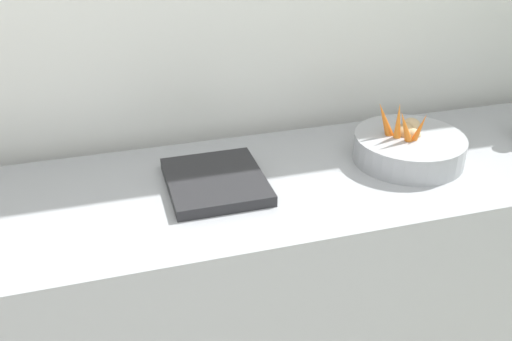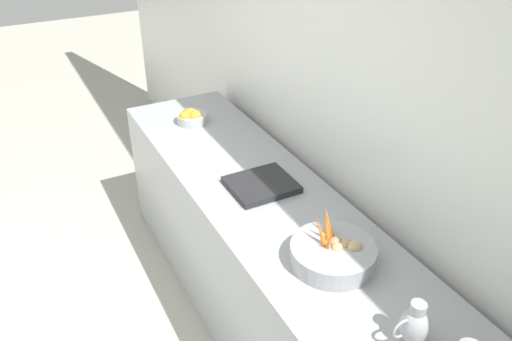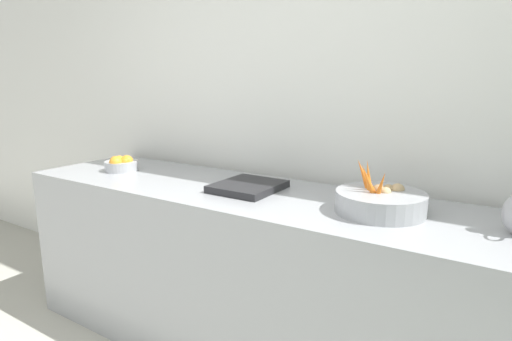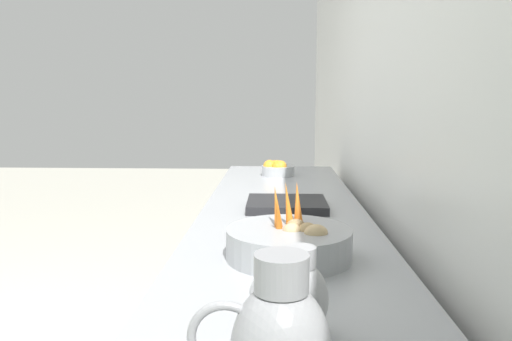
# 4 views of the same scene
# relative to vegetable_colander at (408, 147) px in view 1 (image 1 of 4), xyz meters

# --- Properties ---
(prep_counter) EXTENTS (0.70, 2.99, 0.91)m
(prep_counter) POSITION_rel_vegetable_colander_xyz_m (0.01, -0.52, -0.51)
(prep_counter) COLOR #9EA0A5
(prep_counter) RESTS_ON ground_plane
(vegetable_colander) EXTENTS (0.37, 0.37, 0.22)m
(vegetable_colander) POSITION_rel_vegetable_colander_xyz_m (0.00, 0.00, 0.00)
(vegetable_colander) COLOR #9EA0A5
(vegetable_colander) RESTS_ON prep_counter
(counter_sink_basin) EXTENTS (0.34, 0.30, 0.04)m
(counter_sink_basin) POSITION_rel_vegetable_colander_xyz_m (-0.01, -0.67, -0.03)
(counter_sink_basin) COLOR #232326
(counter_sink_basin) RESTS_ON prep_counter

